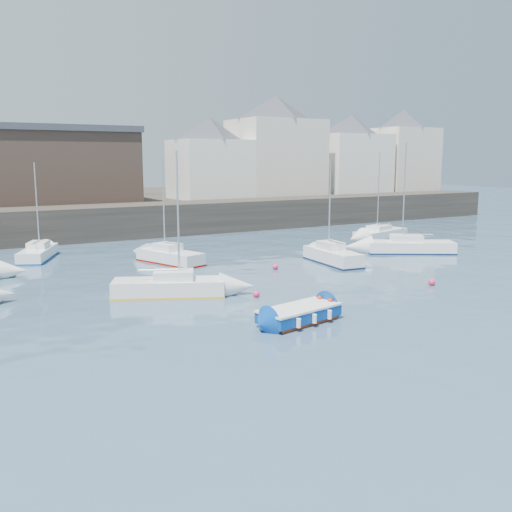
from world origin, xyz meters
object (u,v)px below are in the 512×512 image
blue_dinghy (299,314)px  buoy_near (256,297)px  buoy_far (275,269)px  sailboat_h (38,253)px  sailboat_g (380,234)px  buoy_mid (432,285)px  sailboat_d (410,246)px  sailboat_b (169,287)px  sailboat_c (332,256)px  sailboat_f (170,256)px

blue_dinghy → buoy_near: (0.74, 5.12, -0.42)m
buoy_far → sailboat_h: bearing=137.1°
blue_dinghy → sailboat_h: size_ratio=0.60×
sailboat_g → buoy_far: bearing=-154.3°
buoy_far → buoy_mid: bearing=-58.3°
sailboat_d → buoy_far: (-12.61, -0.46, -0.52)m
buoy_mid → buoy_far: buoy_mid is taller
sailboat_b → sailboat_g: (25.06, 11.26, -0.05)m
sailboat_g → buoy_mid: size_ratio=19.48×
buoy_near → buoy_far: size_ratio=0.90×
sailboat_h → buoy_mid: sailboat_h is taller
sailboat_g → buoy_near: bearing=-146.8°
sailboat_c → buoy_far: size_ratio=18.45×
blue_dinghy → sailboat_g: 28.98m
sailboat_c → buoy_far: sailboat_c is taller
blue_dinghy → sailboat_c: sailboat_c is taller
sailboat_f → sailboat_g: (21.47, 2.17, -0.05)m
blue_dinghy → sailboat_d: 21.64m
blue_dinghy → buoy_mid: blue_dinghy is taller
sailboat_h → buoy_far: (12.97, -12.04, -0.45)m
sailboat_d → sailboat_h: bearing=155.6°
sailboat_c → buoy_far: (-4.62, 0.13, -0.55)m
blue_dinghy → sailboat_h: 24.31m
sailboat_f → sailboat_g: bearing=5.8°
sailboat_h → sailboat_c: bearing=-34.7°
blue_dinghy → sailboat_d: (18.27, 11.60, 0.10)m
sailboat_d → buoy_mid: (-7.28, -9.09, -0.52)m
sailboat_h → buoy_far: bearing=-42.9°
blue_dinghy → buoy_mid: (10.99, 2.51, -0.42)m
buoy_near → buoy_mid: buoy_mid is taller
buoy_near → sailboat_g: bearing=33.2°
sailboat_h → sailboat_g: bearing=-8.2°
sailboat_d → sailboat_h: size_ratio=1.22×
sailboat_f → sailboat_d: bearing=-16.3°
sailboat_h → buoy_far: sailboat_h is taller
sailboat_b → sailboat_g: size_ratio=0.98×
blue_dinghy → sailboat_f: bearing=88.5°
blue_dinghy → sailboat_f: (0.43, 16.80, 0.08)m
sailboat_d → buoy_near: (-17.53, -6.49, -0.52)m
sailboat_d → sailboat_f: (-17.84, 5.20, -0.01)m
sailboat_c → sailboat_f: (-9.85, 5.79, -0.05)m
blue_dinghy → sailboat_d: sailboat_d is taller
blue_dinghy → sailboat_b: (-3.16, 7.71, 0.08)m
blue_dinghy → sailboat_c: size_ratio=0.59×
buoy_near → sailboat_h: bearing=114.0°
sailboat_g → blue_dinghy: bearing=-139.1°
sailboat_f → sailboat_h: sailboat_f is taller
sailboat_g → buoy_far: sailboat_g is taller
blue_dinghy → sailboat_h: (-7.31, 23.18, 0.04)m
buoy_near → buoy_mid: size_ratio=0.87×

